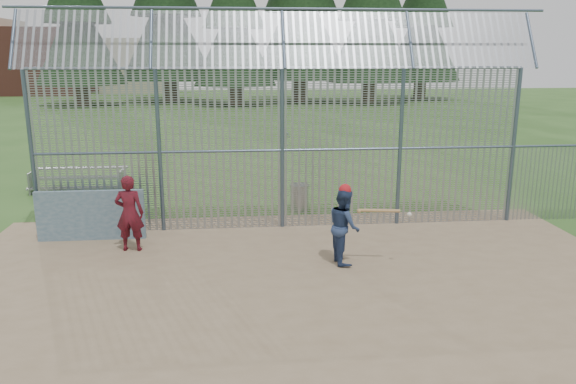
{
  "coord_description": "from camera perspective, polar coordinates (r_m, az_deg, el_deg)",
  "views": [
    {
      "loc": [
        -1.17,
        -10.22,
        4.34
      ],
      "look_at": [
        0.0,
        2.0,
        1.3
      ],
      "focal_mm": 35.0,
      "sensor_mm": 36.0,
      "label": 1
    }
  ],
  "objects": [
    {
      "name": "backstop_fence",
      "position": [
        14.11,
        6.81,
        5.75
      ],
      "size": [
        20.09,
        0.81,
        5.3
      ],
      "color": "#47566B",
      "rests_on": "ground"
    },
    {
      "name": "ground",
      "position": [
        11.16,
        0.99,
        -8.97
      ],
      "size": [
        120.0,
        120.0,
        0.0
      ],
      "primitive_type": "plane",
      "color": "#2D511E",
      "rests_on": "ground"
    },
    {
      "name": "batter",
      "position": [
        11.84,
        5.73,
        -3.46
      ],
      "size": [
        0.67,
        0.83,
        1.6
      ],
      "primitive_type": "imported",
      "rotation": [
        0.0,
        0.0,
        1.66
      ],
      "color": "navy",
      "rests_on": "dirt_infield"
    },
    {
      "name": "dugout_wall",
      "position": [
        14.06,
        -19.4,
        -2.25
      ],
      "size": [
        2.5,
        0.12,
        1.2
      ],
      "primitive_type": "cube",
      "color": "#38566B",
      "rests_on": "dirt_infield"
    },
    {
      "name": "distant_buildings",
      "position": [
        70.25,
        -24.32,
        12.1
      ],
      "size": [
        26.5,
        10.5,
        8.0
      ],
      "color": "brown",
      "rests_on": "ground"
    },
    {
      "name": "onlooker",
      "position": [
        12.96,
        -15.8,
        -2.09
      ],
      "size": [
        0.66,
        0.46,
        1.73
      ],
      "primitive_type": "imported",
      "rotation": [
        0.0,
        0.0,
        3.07
      ],
      "color": "maroon",
      "rests_on": "dirt_infield"
    },
    {
      "name": "trash_can",
      "position": [
        15.89,
        1.17,
        -0.52
      ],
      "size": [
        0.56,
        0.56,
        0.82
      ],
      "color": "gray",
      "rests_on": "ground"
    },
    {
      "name": "dirt_infield",
      "position": [
        10.7,
        1.3,
        -9.96
      ],
      "size": [
        14.0,
        10.0,
        0.02
      ],
      "primitive_type": "cube",
      "color": "#756047",
      "rests_on": "ground"
    },
    {
      "name": "bleacher",
      "position": [
        19.27,
        -20.5,
        1.25
      ],
      "size": [
        3.0,
        0.95,
        0.72
      ],
      "color": "slate",
      "rests_on": "ground"
    },
    {
      "name": "batting_gear",
      "position": [
        11.65,
        6.67,
        -0.31
      ],
      "size": [
        1.44,
        0.57,
        0.62
      ],
      "color": "#AE171D",
      "rests_on": "ground"
    },
    {
      "name": "bg_kid_seated",
      "position": [
        27.13,
        -0.29,
        5.68
      ],
      "size": [
        0.54,
        0.54,
        0.92
      ],
      "primitive_type": "imported",
      "rotation": [
        0.0,
        0.0,
        2.37
      ],
      "color": "slate",
      "rests_on": "ground"
    }
  ]
}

